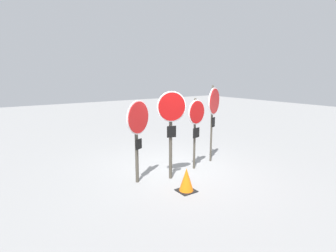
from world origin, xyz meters
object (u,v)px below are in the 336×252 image
stop_sign_2 (196,119)px  stop_sign_3 (214,107)px  traffic_cone_0 (186,180)px  stop_sign_1 (171,119)px  stop_sign_0 (138,126)px

stop_sign_2 → stop_sign_3: stop_sign_3 is taller
stop_sign_2 → traffic_cone_0: size_ratio=3.64×
stop_sign_2 → stop_sign_1: bearing=-179.1°
traffic_cone_0 → stop_sign_3: bearing=31.6°
stop_sign_3 → traffic_cone_0: (-1.99, -1.23, -1.42)m
stop_sign_0 → stop_sign_2: bearing=-26.0°
stop_sign_1 → traffic_cone_0: size_ratio=4.08×
stop_sign_0 → stop_sign_3: stop_sign_3 is taller
stop_sign_1 → traffic_cone_0: 1.52m
stop_sign_2 → stop_sign_3: 0.92m
stop_sign_3 → traffic_cone_0: size_ratio=4.23×
stop_sign_2 → stop_sign_3: bearing=2.4°
stop_sign_0 → stop_sign_2: size_ratio=1.02×
stop_sign_3 → stop_sign_1: bearing=168.4°
stop_sign_3 → traffic_cone_0: bearing=-173.1°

